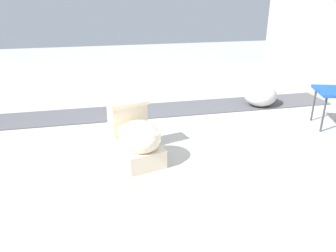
% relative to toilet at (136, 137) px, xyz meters
% --- Properties ---
extents(ground_plane, '(14.00, 14.00, 0.00)m').
position_rel_toilet_xyz_m(ground_plane, '(0.02, 0.13, -0.22)').
color(ground_plane, '#A8A59E').
extents(gravel_strip, '(0.56, 8.00, 0.01)m').
position_rel_toilet_xyz_m(gravel_strip, '(-1.26, 0.63, -0.21)').
color(gravel_strip, '#4C4C51').
rests_on(gravel_strip, ground).
extents(toilet, '(0.70, 0.51, 0.52)m').
position_rel_toilet_xyz_m(toilet, '(0.00, 0.00, 0.00)').
color(toilet, beige).
rests_on(toilet, ground).
extents(boulder_near, '(0.62, 0.63, 0.28)m').
position_rel_toilet_xyz_m(boulder_near, '(-1.16, 1.84, -0.08)').
color(boulder_near, '#B7B2AD').
rests_on(boulder_near, ground).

